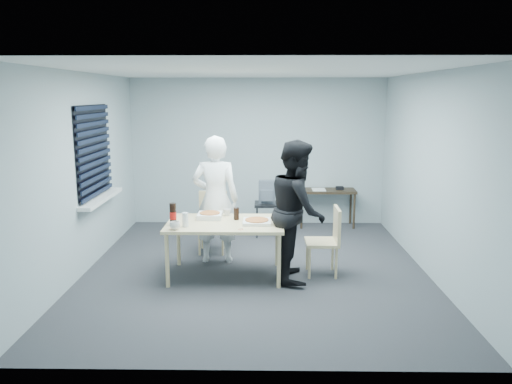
{
  "coord_description": "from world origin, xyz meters",
  "views": [
    {
      "loc": [
        0.11,
        -6.38,
        2.31
      ],
      "look_at": [
        0.0,
        0.1,
        1.04
      ],
      "focal_mm": 35.0,
      "sensor_mm": 36.0,
      "label": 1
    }
  ],
  "objects_px": {
    "mug_a": "(175,226)",
    "dining_table": "(225,227)",
    "stool": "(267,209)",
    "soda_bottle": "(173,214)",
    "person_white": "(216,200)",
    "chair_far": "(212,217)",
    "mug_b": "(227,212)",
    "person_black": "(297,210)",
    "chair_right": "(329,236)",
    "side_table": "(327,194)",
    "backpack": "(267,192)"
  },
  "relations": [
    {
      "from": "backpack",
      "to": "soda_bottle",
      "type": "height_order",
      "value": "soda_bottle"
    },
    {
      "from": "dining_table",
      "to": "side_table",
      "type": "xyz_separation_m",
      "value": [
        1.61,
        2.52,
        -0.07
      ]
    },
    {
      "from": "chair_far",
      "to": "person_black",
      "type": "xyz_separation_m",
      "value": [
        1.19,
        -1.14,
        0.37
      ]
    },
    {
      "from": "soda_bottle",
      "to": "dining_table",
      "type": "bearing_deg",
      "value": 12.52
    },
    {
      "from": "stool",
      "to": "backpack",
      "type": "height_order",
      "value": "backpack"
    },
    {
      "from": "person_black",
      "to": "backpack",
      "type": "height_order",
      "value": "person_black"
    },
    {
      "from": "chair_far",
      "to": "mug_b",
      "type": "relative_size",
      "value": 8.9
    },
    {
      "from": "side_table",
      "to": "soda_bottle",
      "type": "relative_size",
      "value": 3.61
    },
    {
      "from": "mug_b",
      "to": "chair_far",
      "type": "bearing_deg",
      "value": 110.52
    },
    {
      "from": "dining_table",
      "to": "backpack",
      "type": "bearing_deg",
      "value": 73.9
    },
    {
      "from": "chair_right",
      "to": "stool",
      "type": "bearing_deg",
      "value": 113.54
    },
    {
      "from": "dining_table",
      "to": "side_table",
      "type": "height_order",
      "value": "dining_table"
    },
    {
      "from": "dining_table",
      "to": "person_white",
      "type": "relative_size",
      "value": 0.83
    },
    {
      "from": "dining_table",
      "to": "backpack",
      "type": "height_order",
      "value": "backpack"
    },
    {
      "from": "stool",
      "to": "soda_bottle",
      "type": "bearing_deg",
      "value": -120.13
    },
    {
      "from": "chair_right",
      "to": "soda_bottle",
      "type": "distance_m",
      "value": 2.01
    },
    {
      "from": "stool",
      "to": "soda_bottle",
      "type": "height_order",
      "value": "soda_bottle"
    },
    {
      "from": "chair_right",
      "to": "backpack",
      "type": "xyz_separation_m",
      "value": [
        -0.79,
        1.8,
        0.23
      ]
    },
    {
      "from": "chair_right",
      "to": "side_table",
      "type": "relative_size",
      "value": 0.9
    },
    {
      "from": "chair_far",
      "to": "chair_right",
      "type": "height_order",
      "value": "same"
    },
    {
      "from": "chair_right",
      "to": "stool",
      "type": "height_order",
      "value": "chair_right"
    },
    {
      "from": "side_table",
      "to": "stool",
      "type": "bearing_deg",
      "value": -149.49
    },
    {
      "from": "person_white",
      "to": "mug_a",
      "type": "distance_m",
      "value": 1.04
    },
    {
      "from": "person_white",
      "to": "mug_a",
      "type": "relative_size",
      "value": 14.39
    },
    {
      "from": "dining_table",
      "to": "chair_far",
      "type": "bearing_deg",
      "value": 104.24
    },
    {
      "from": "person_black",
      "to": "person_white",
      "type": "bearing_deg",
      "value": 59.44
    },
    {
      "from": "person_white",
      "to": "backpack",
      "type": "xyz_separation_m",
      "value": [
        0.72,
        1.29,
        -0.15
      ]
    },
    {
      "from": "dining_table",
      "to": "stool",
      "type": "xyz_separation_m",
      "value": [
        0.54,
        1.89,
        -0.21
      ]
    },
    {
      "from": "stool",
      "to": "chair_far",
      "type": "bearing_deg",
      "value": -135.38
    },
    {
      "from": "chair_far",
      "to": "person_black",
      "type": "bearing_deg",
      "value": -43.75
    },
    {
      "from": "stool",
      "to": "person_white",
      "type": "bearing_deg",
      "value": -118.93
    },
    {
      "from": "backpack",
      "to": "stool",
      "type": "bearing_deg",
      "value": 111.55
    },
    {
      "from": "side_table",
      "to": "person_black",
      "type": "bearing_deg",
      "value": -105.22
    },
    {
      "from": "dining_table",
      "to": "mug_a",
      "type": "height_order",
      "value": "mug_a"
    },
    {
      "from": "mug_a",
      "to": "dining_table",
      "type": "bearing_deg",
      "value": 32.47
    },
    {
      "from": "chair_far",
      "to": "person_black",
      "type": "height_order",
      "value": "person_black"
    },
    {
      "from": "person_black",
      "to": "mug_a",
      "type": "xyz_separation_m",
      "value": [
        -1.49,
        -0.31,
        -0.12
      ]
    },
    {
      "from": "person_white",
      "to": "soda_bottle",
      "type": "bearing_deg",
      "value": 57.81
    },
    {
      "from": "mug_a",
      "to": "side_table",
      "type": "bearing_deg",
      "value": 52.83
    },
    {
      "from": "chair_far",
      "to": "mug_b",
      "type": "bearing_deg",
      "value": -69.48
    },
    {
      "from": "person_white",
      "to": "mug_a",
      "type": "bearing_deg",
      "value": 67.32
    },
    {
      "from": "chair_right",
      "to": "mug_a",
      "type": "distance_m",
      "value": 1.97
    },
    {
      "from": "backpack",
      "to": "soda_bottle",
      "type": "xyz_separation_m",
      "value": [
        -1.18,
        -2.02,
        0.11
      ]
    },
    {
      "from": "stool",
      "to": "soda_bottle",
      "type": "xyz_separation_m",
      "value": [
        -1.18,
        -2.03,
        0.4
      ]
    },
    {
      "from": "chair_far",
      "to": "mug_b",
      "type": "height_order",
      "value": "chair_far"
    },
    {
      "from": "chair_right",
      "to": "person_black",
      "type": "height_order",
      "value": "person_black"
    },
    {
      "from": "chair_far",
      "to": "soda_bottle",
      "type": "distance_m",
      "value": 1.32
    },
    {
      "from": "person_white",
      "to": "mug_b",
      "type": "height_order",
      "value": "person_white"
    },
    {
      "from": "dining_table",
      "to": "chair_far",
      "type": "distance_m",
      "value": 1.13
    },
    {
      "from": "mug_b",
      "to": "chair_right",
      "type": "bearing_deg",
      "value": -11.57
    }
  ]
}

